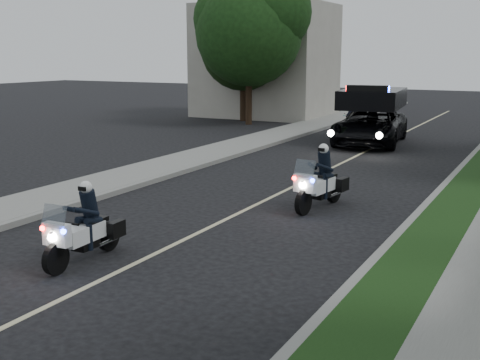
# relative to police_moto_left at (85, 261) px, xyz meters

# --- Properties ---
(ground) EXTENTS (120.00, 120.00, 0.00)m
(ground) POSITION_rel_police_moto_left_xyz_m (0.94, 0.94, 0.00)
(ground) COLOR black
(ground) RESTS_ON ground
(curb_right) EXTENTS (0.20, 60.00, 0.15)m
(curb_right) POSITION_rel_police_moto_left_xyz_m (5.04, 10.94, 0.07)
(curb_right) COLOR gray
(curb_right) RESTS_ON ground
(grass_verge) EXTENTS (1.20, 60.00, 0.16)m
(grass_verge) POSITION_rel_police_moto_left_xyz_m (5.74, 10.94, 0.08)
(grass_verge) COLOR #193814
(grass_verge) RESTS_ON ground
(curb_left) EXTENTS (0.20, 60.00, 0.15)m
(curb_left) POSITION_rel_police_moto_left_xyz_m (-3.16, 10.94, 0.07)
(curb_left) COLOR gray
(curb_left) RESTS_ON ground
(sidewalk_left) EXTENTS (2.00, 60.00, 0.16)m
(sidewalk_left) POSITION_rel_police_moto_left_xyz_m (-4.26, 10.94, 0.08)
(sidewalk_left) COLOR gray
(sidewalk_left) RESTS_ON ground
(building_far) EXTENTS (8.00, 6.00, 7.00)m
(building_far) POSITION_rel_police_moto_left_xyz_m (-9.06, 26.94, 3.50)
(building_far) COLOR #A8A396
(building_far) RESTS_ON ground
(lane_marking) EXTENTS (0.12, 50.00, 0.01)m
(lane_marking) POSITION_rel_police_moto_left_xyz_m (0.94, 10.94, 0.00)
(lane_marking) COLOR #BFB78C
(lane_marking) RESTS_ON ground
(police_moto_left) EXTENTS (0.73, 1.89, 1.58)m
(police_moto_left) POSITION_rel_police_moto_left_xyz_m (0.00, 0.00, 0.00)
(police_moto_left) COLOR white
(police_moto_left) RESTS_ON ground
(police_moto_right) EXTENTS (0.97, 2.07, 1.69)m
(police_moto_right) POSITION_rel_police_moto_left_xyz_m (2.56, 6.04, 0.00)
(police_moto_right) COLOR white
(police_moto_right) RESTS_ON ground
(police_suv) EXTENTS (3.36, 6.11, 2.84)m
(police_suv) POSITION_rel_police_moto_left_xyz_m (0.47, 17.90, 0.00)
(police_suv) COLOR black
(police_suv) RESTS_ON ground
(bicycle) EXTENTS (0.60, 1.64, 0.85)m
(bicycle) POSITION_rel_police_moto_left_xyz_m (-1.69, 21.88, 0.00)
(bicycle) COLOR black
(bicycle) RESTS_ON ground
(cyclist) EXTENTS (0.59, 0.40, 1.63)m
(cyclist) POSITION_rel_police_moto_left_xyz_m (-1.69, 21.88, 0.00)
(cyclist) COLOR black
(cyclist) RESTS_ON ground
(tree_left_near) EXTENTS (7.82, 7.82, 9.92)m
(tree_left_near) POSITION_rel_police_moto_left_xyz_m (-7.77, 22.10, 0.00)
(tree_left_near) COLOR #1A3F15
(tree_left_near) RESTS_ON ground
(tree_left_far) EXTENTS (5.92, 5.92, 8.28)m
(tree_left_far) POSITION_rel_police_moto_left_xyz_m (-8.93, 23.59, 0.00)
(tree_left_far) COLOR #183310
(tree_left_far) RESTS_ON ground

